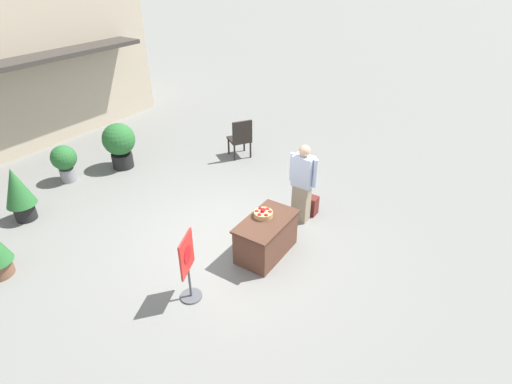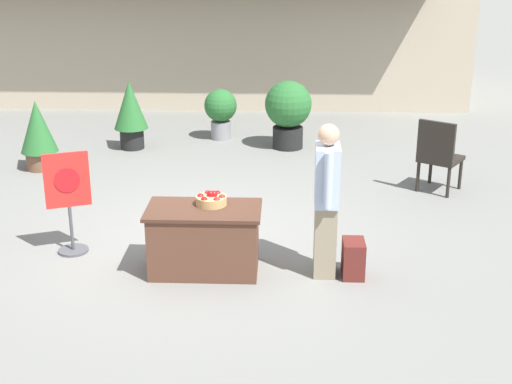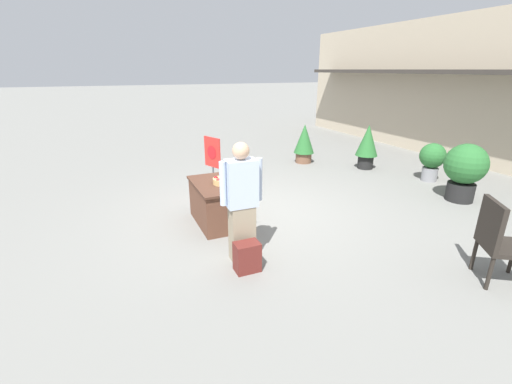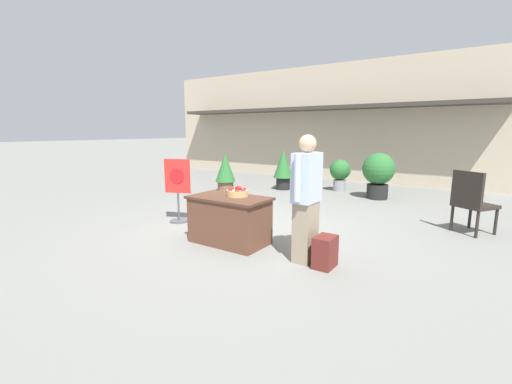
% 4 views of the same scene
% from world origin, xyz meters
% --- Properties ---
extents(ground_plane, '(120.00, 120.00, 0.00)m').
position_xyz_m(ground_plane, '(0.00, 0.00, 0.00)').
color(ground_plane, slate).
extents(display_table, '(1.27, 0.72, 0.75)m').
position_xyz_m(display_table, '(0.16, -0.81, 0.38)').
color(display_table, brown).
rests_on(display_table, ground_plane).
extents(apple_basket, '(0.34, 0.34, 0.16)m').
position_xyz_m(apple_basket, '(0.23, -0.69, 0.81)').
color(apple_basket, tan).
rests_on(apple_basket, display_table).
extents(person_visitor, '(0.27, 0.61, 1.73)m').
position_xyz_m(person_visitor, '(1.50, -0.84, 0.89)').
color(person_visitor, gray).
rests_on(person_visitor, ground_plane).
extents(backpack, '(0.24, 0.34, 0.42)m').
position_xyz_m(backpack, '(1.82, -0.89, 0.21)').
color(backpack, maroon).
rests_on(backpack, ground_plane).
extents(poster_board, '(0.50, 0.36, 1.24)m').
position_xyz_m(poster_board, '(-1.48, -0.37, 0.65)').
color(poster_board, '#4C4C51').
rests_on(poster_board, ground_plane).
extents(patio_chair, '(0.76, 0.76, 1.10)m').
position_xyz_m(patio_chair, '(3.29, 1.95, 0.61)').
color(patio_chair, '#28231E').
rests_on(patio_chair, ground_plane).
extents(potted_plant_far_right, '(0.83, 0.83, 1.21)m').
position_xyz_m(potted_plant_far_right, '(1.11, 4.24, 0.70)').
color(potted_plant_far_right, black).
rests_on(potted_plant_far_right, ground_plane).
extents(potted_plant_near_left, '(0.61, 0.61, 0.94)m').
position_xyz_m(potted_plant_near_left, '(-0.14, 4.79, 0.56)').
color(potted_plant_near_left, gray).
rests_on(potted_plant_near_left, ground_plane).
extents(potted_plant_far_left, '(0.60, 0.60, 1.21)m').
position_xyz_m(potted_plant_far_left, '(-1.67, 4.09, 0.68)').
color(potted_plant_far_left, black).
rests_on(potted_plant_far_left, ground_plane).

